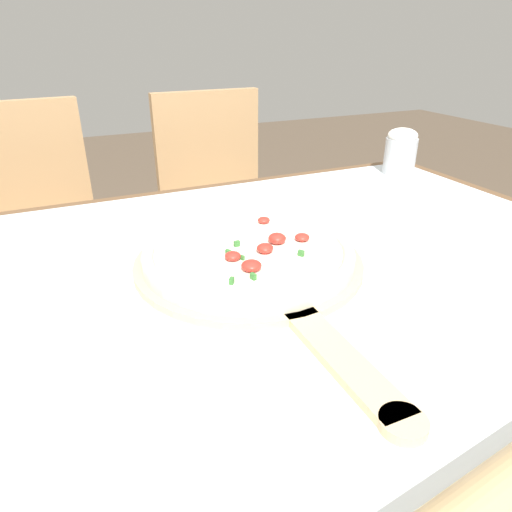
{
  "coord_description": "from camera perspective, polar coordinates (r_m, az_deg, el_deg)",
  "views": [
    {
      "loc": [
        -0.25,
        -0.56,
        1.09
      ],
      "look_at": [
        0.01,
        0.03,
        0.77
      ],
      "focal_mm": 32.0,
      "sensor_mm": 36.0,
      "label": 1
    }
  ],
  "objects": [
    {
      "name": "pizza_peel",
      "position": [
        0.74,
        -0.21,
        -1.46
      ],
      "size": [
        0.38,
        0.6,
        0.01
      ],
      "color": "#D6B784",
      "rests_on": "towel_cloth"
    },
    {
      "name": "pizza",
      "position": [
        0.75,
        -0.91,
        0.58
      ],
      "size": [
        0.35,
        0.35,
        0.04
      ],
      "color": "beige",
      "rests_on": "pizza_peel"
    },
    {
      "name": "chair_left",
      "position": [
        1.57,
        -25.54,
        2.81
      ],
      "size": [
        0.44,
        0.44,
        0.91
      ],
      "rotation": [
        0.0,
        0.0,
        0.1
      ],
      "color": "tan",
      "rests_on": "ground_plane"
    },
    {
      "name": "dining_table",
      "position": [
        0.76,
        -0.08,
        -9.53
      ],
      "size": [
        1.46,
        1.05,
        0.73
      ],
      "color": "brown",
      "rests_on": "ground_plane"
    },
    {
      "name": "flour_cup",
      "position": [
        1.31,
        17.63,
        12.42
      ],
      "size": [
        0.08,
        0.08,
        0.12
      ],
      "color": "#B2B7BC",
      "rests_on": "towel_cloth"
    },
    {
      "name": "chair_right",
      "position": [
        1.65,
        -4.69,
        6.46
      ],
      "size": [
        0.41,
        0.41,
        0.91
      ],
      "rotation": [
        0.0,
        0.0,
        0.01
      ],
      "color": "tan",
      "rests_on": "ground_plane"
    },
    {
      "name": "towel_cloth",
      "position": [
        0.71,
        -0.08,
        -3.58
      ],
      "size": [
        1.38,
        0.97,
        0.0
      ],
      "color": "silver",
      "rests_on": "dining_table"
    }
  ]
}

